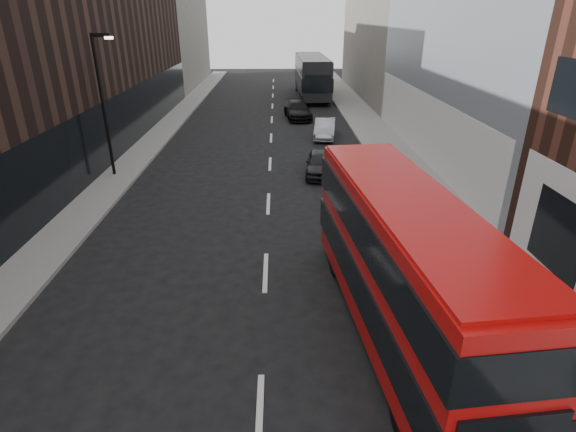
{
  "coord_description": "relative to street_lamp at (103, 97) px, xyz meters",
  "views": [
    {
      "loc": [
        0.45,
        -5.04,
        7.95
      ],
      "look_at": [
        0.74,
        7.05,
        2.5
      ],
      "focal_mm": 28.0,
      "sensor_mm": 36.0,
      "label": 1
    }
  ],
  "objects": [
    {
      "name": "street_lamp",
      "position": [
        0.0,
        0.0,
        0.0
      ],
      "size": [
        1.06,
        0.22,
        7.0
      ],
      "color": "black",
      "rests_on": "sidewalk_left"
    },
    {
      "name": "building_left_far",
      "position": [
        -3.28,
        34.0,
        2.32
      ],
      "size": [
        5.0,
        20.0,
        13.0
      ],
      "primitive_type": "cube",
      "color": "#67625A",
      "rests_on": "ground"
    },
    {
      "name": "grey_bus",
      "position": [
        12.29,
        25.23,
        -2.01
      ],
      "size": [
        3.11,
        12.6,
        4.04
      ],
      "rotation": [
        0.0,
        0.0,
        0.01
      ],
      "color": "black",
      "rests_on": "ground"
    },
    {
      "name": "sidewalk_left",
      "position": [
        0.22,
        7.0,
        -4.11
      ],
      "size": [
        2.0,
        80.0,
        0.15
      ],
      "primitive_type": "cube",
      "color": "slate",
      "rests_on": "ground"
    },
    {
      "name": "red_bus",
      "position": [
        11.82,
        -13.21,
        -1.96
      ],
      "size": [
        3.29,
        10.05,
        4.0
      ],
      "rotation": [
        0.0,
        0.0,
        0.1
      ],
      "color": "#B80C0B",
      "rests_on": "ground"
    },
    {
      "name": "building_left_mid",
      "position": [
        -3.28,
        12.0,
        2.82
      ],
      "size": [
        5.0,
        24.0,
        14.0
      ],
      "primitive_type": "cube",
      "color": "black",
      "rests_on": "ground"
    },
    {
      "name": "sidewalk_right",
      "position": [
        15.72,
        7.0,
        -4.11
      ],
      "size": [
        3.0,
        80.0,
        0.15
      ],
      "primitive_type": "cube",
      "color": "slate",
      "rests_on": "ground"
    },
    {
      "name": "car_b",
      "position": [
        11.99,
        8.0,
        -3.53
      ],
      "size": [
        1.9,
        4.11,
        1.3
      ],
      "primitive_type": "imported",
      "rotation": [
        0.0,
        0.0,
        -0.14
      ],
      "color": "#9C9DA5",
      "rests_on": "ground"
    },
    {
      "name": "car_c",
      "position": [
        10.37,
        14.45,
        -3.49
      ],
      "size": [
        2.4,
        4.93,
        1.38
      ],
      "primitive_type": "imported",
      "rotation": [
        0.0,
        0.0,
        0.1
      ],
      "color": "black",
      "rests_on": "ground"
    },
    {
      "name": "car_a",
      "position": [
        10.97,
        0.12,
        -3.54
      ],
      "size": [
        1.91,
        3.9,
        1.28
      ],
      "primitive_type": "imported",
      "rotation": [
        0.0,
        0.0,
        -0.11
      ],
      "color": "black",
      "rests_on": "ground"
    }
  ]
}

